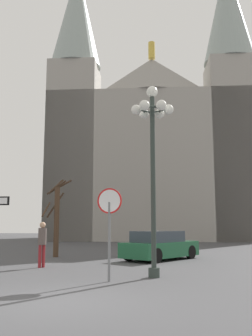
% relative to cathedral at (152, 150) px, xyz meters
% --- Properties ---
extents(ground_plane, '(120.00, 120.00, 0.00)m').
position_rel_cathedral_xyz_m(ground_plane, '(-3.61, -32.87, -9.90)').
color(ground_plane, '#424244').
extents(cathedral, '(22.24, 14.66, 31.45)m').
position_rel_cathedral_xyz_m(cathedral, '(0.00, 0.00, 0.00)').
color(cathedral, gray).
rests_on(cathedral, ground).
extents(stop_sign, '(0.75, 0.23, 2.74)m').
position_rel_cathedral_xyz_m(stop_sign, '(-2.59, -29.96, -7.98)').
color(stop_sign, slate).
rests_on(stop_sign, ground).
extents(street_lamp, '(1.43, 1.28, 6.30)m').
position_rel_cathedral_xyz_m(street_lamp, '(-1.24, -29.06, -5.54)').
color(street_lamp, '#2D3833').
rests_on(street_lamp, ground).
extents(bare_tree, '(1.36, 1.31, 4.07)m').
position_rel_cathedral_xyz_m(bare_tree, '(-5.97, -21.80, -7.87)').
color(bare_tree, '#473323').
rests_on(bare_tree, ground).
extents(parked_car_near_green, '(3.96, 4.24, 1.34)m').
position_rel_cathedral_xyz_m(parked_car_near_green, '(-0.70, -23.22, -9.27)').
color(parked_car_near_green, '#1E5B38').
rests_on(parked_car_near_green, ground).
extents(pedestrian_walking, '(0.32, 0.32, 1.75)m').
position_rel_cathedral_xyz_m(pedestrian_walking, '(-5.48, -26.49, -8.84)').
color(pedestrian_walking, maroon).
rests_on(pedestrian_walking, ground).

